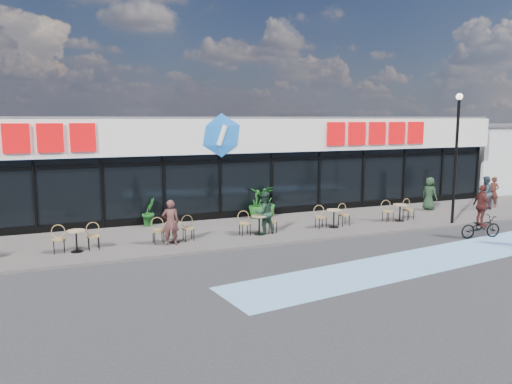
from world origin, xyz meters
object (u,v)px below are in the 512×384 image
Objects in this scene: pedestrian_c at (485,193)px; potted_plant_mid at (266,202)px; lamp_post at (456,148)px; potted_plant_left at (149,212)px; patron_left at (171,222)px; cyclist_b at (481,218)px; pedestrian_b at (429,194)px; potted_plant_right at (257,203)px; patron_right at (264,213)px; pedestrian_a at (493,192)px.

potted_plant_mid is at bearing -20.35° from pedestrian_c.
lamp_post is 3.32× the size of pedestrian_c.
pedestrian_c is (15.86, -2.54, 0.24)m from potted_plant_left.
patron_left is 11.67m from cyclist_b.
cyclist_b reaches higher than pedestrian_c.
potted_plant_right is at bearing 66.16° from pedestrian_b.
potted_plant_right is 9.17m from cyclist_b.
patron_left is (0.13, -3.50, 0.23)m from potted_plant_left.
patron_right is at bearing 84.90° from pedestrian_b.
patron_left is at bearing -87.79° from potted_plant_left.
lamp_post is at bearing -29.98° from potted_plant_right.
potted_plant_right is 0.82× the size of pedestrian_c.
potted_plant_right is at bearing -2.40° from potted_plant_left.
patron_right is (3.73, 0.33, 0.02)m from patron_left.
pedestrian_b is (1.23, 2.84, -2.42)m from lamp_post.
pedestrian_b reaches higher than potted_plant_left.
patron_right is (-8.20, 1.24, -2.39)m from lamp_post.
potted_plant_right is 11.33m from pedestrian_c.
potted_plant_mid is at bearing -116.54° from patron_right.
cyclist_b is (-0.68, -2.16, -2.54)m from lamp_post.
pedestrian_a reaches higher than potted_plant_left.
potted_plant_mid is (-6.77, 4.32, -2.53)m from lamp_post.
pedestrian_c is at bearing -80.88° from pedestrian_a.
pedestrian_a is at bearing 25.14° from lamp_post.
patron_left is at bearing -146.53° from potted_plant_mid.
potted_plant_left is at bearing 150.04° from cyclist_b.
potted_plant_left is at bearing -40.94° from patron_right.
pedestrian_c is (11.08, -2.34, 0.15)m from potted_plant_right.
patron_left is at bearing 175.66° from lamp_post.
pedestrian_a is (12.03, -1.97, 0.09)m from potted_plant_right.
potted_plant_left is 0.71× the size of patron_left.
potted_plant_left is at bearing -75.44° from patron_left.
pedestrian_c is (3.80, 1.86, -2.40)m from lamp_post.
patron_right is (3.86, -3.17, 0.25)m from potted_plant_left.
pedestrian_b is (-3.52, 0.61, 0.04)m from pedestrian_a.
pedestrian_a reaches higher than potted_plant_right.
lamp_post is at bearing -32.53° from potted_plant_mid.
pedestrian_a is at bearing -9.31° from potted_plant_right.
potted_plant_left is 4.78m from potted_plant_right.
potted_plant_right is (4.78, -0.20, 0.09)m from potted_plant_left.
pedestrian_a is 0.74× the size of cyclist_b.
patron_left is at bearing -97.36° from pedestrian_a.
potted_plant_left is 0.56× the size of cyclist_b.
pedestrian_a is (16.81, -2.17, 0.19)m from potted_plant_left.
patron_right is 1.01× the size of pedestrian_c.
potted_plant_right is 0.88× the size of pedestrian_a.
pedestrian_a is (12.95, 0.99, -0.06)m from patron_right.
pedestrian_b is (9.43, 1.60, -0.03)m from patron_right.
potted_plant_right is 5.70m from patron_left.
patron_right is (-0.92, -2.97, 0.16)m from potted_plant_right.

